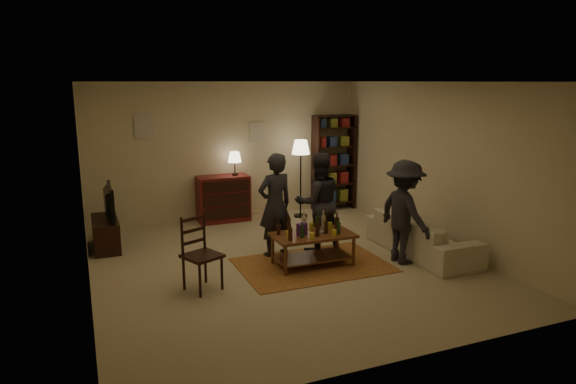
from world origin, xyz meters
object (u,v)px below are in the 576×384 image
coffee_table (312,238)px  dresser (224,197)px  person_right (318,202)px  bookshelf (333,161)px  floor_lamp (301,152)px  dining_chair (199,250)px  sofa (422,235)px  person_by_sofa (405,212)px  tv_stand (105,226)px  person_left (275,205)px

coffee_table → dresser: dresser is taller
person_right → bookshelf: bearing=-118.5°
bookshelf → floor_lamp: (-0.91, -0.33, 0.29)m
dining_chair → dresser: bearing=45.5°
sofa → coffee_table: bearing=84.6°
coffee_table → bookshelf: bookshelf is taller
dresser → coffee_table: bearing=-79.4°
dresser → person_by_sofa: size_ratio=0.87×
tv_stand → person_by_sofa: person_by_sofa is taller
coffee_table → floor_lamp: (0.98, 2.67, 0.89)m
coffee_table → person_by_sofa: (1.34, -0.39, 0.36)m
dresser → sofa: (2.39, -3.11, -0.17)m
tv_stand → sofa: (4.64, -2.20, -0.08)m
dresser → person_left: (0.21, -2.29, 0.34)m
dining_chair → floor_lamp: 4.06m
bookshelf → person_left: bookshelf is taller
sofa → person_left: bearing=69.4°
person_by_sofa → dresser: bearing=25.1°
coffee_table → floor_lamp: floor_lamp is taller
dresser → person_left: size_ratio=0.83×
person_right → dresser: bearing=-64.6°
tv_stand → floor_lamp: size_ratio=0.67×
dresser → bookshelf: bookshelf is taller
coffee_table → sofa: coffee_table is taller
tv_stand → person_right: bearing=-24.0°
person_left → floor_lamp: bearing=-134.2°
sofa → person_by_sofa: (-0.50, -0.21, 0.48)m
dresser → person_by_sofa: bearing=-60.4°
dresser → person_left: 2.33m
dresser → person_left: bearing=-84.8°
coffee_table → bookshelf: 3.60m
coffee_table → person_by_sofa: bearing=-16.1°
dining_chair → person_by_sofa: size_ratio=0.64×
bookshelf → floor_lamp: bearing=-159.8°
floor_lamp → dining_chair: bearing=-133.3°
floor_lamp → sofa: (0.86, -2.85, -1.02)m
dining_chair → tv_stand: bearing=91.3°
floor_lamp → sofa: size_ratio=0.75×
person_left → person_right: person_left is taller
dining_chair → floor_lamp: (2.73, 2.90, 0.79)m
dresser → bookshelf: (2.44, 0.07, 0.56)m
dresser → sofa: 3.93m
tv_stand → person_right: size_ratio=0.66×
dresser → person_right: 2.53m
bookshelf → person_left: bearing=-133.4°
dining_chair → sofa: (3.59, 0.05, -0.23)m
dining_chair → person_left: (1.41, 0.87, 0.29)m
bookshelf → person_right: bookshelf is taller
sofa → dresser: bearing=37.5°
dining_chair → sofa: size_ratio=0.49×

